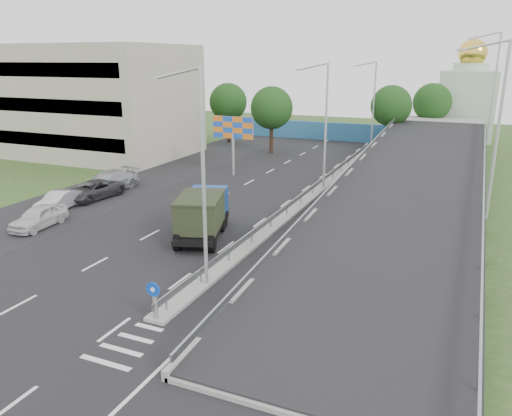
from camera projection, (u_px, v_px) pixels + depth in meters
The scene contains 23 objects.
ground at pixel (123, 349), 18.89m from camera, with size 160.00×160.00×0.00m, color #2D4C1E.
road_surface at pixel (259, 204), 37.60m from camera, with size 26.00×90.00×0.04m, color black.
parking_strip at pixel (119, 187), 42.57m from camera, with size 8.00×90.00×0.05m, color black.
median at pixel (313, 195), 39.93m from camera, with size 1.00×44.00×0.20m, color gray.
overpass_ramp at pixel (411, 184), 36.59m from camera, with size 10.00×50.00×3.50m.
median_guardrail at pixel (313, 187), 39.74m from camera, with size 0.09×44.00×0.71m.
sign_bollard at pixel (155, 300), 20.50m from camera, with size 0.64×0.23×1.67m.
lamp_post_near at pixel (199, 169), 22.44m from camera, with size 2.74×0.18×10.08m.
lamp_post_mid at pixel (324, 120), 40.00m from camera, with size 2.74×0.18×10.08m.
lamp_post_far at pixel (372, 101), 57.56m from camera, with size 2.74×0.18×10.08m.
beige_building at pixel (83, 100), 56.73m from camera, with size 24.00×14.00×12.00m, color #A3A089.
blue_wall at pixel (347, 132), 65.72m from camera, with size 30.00×0.50×2.40m, color teal.
church at pixel (467, 100), 66.20m from camera, with size 7.00×7.00×13.80m.
billboard at pixel (233, 131), 45.71m from camera, with size 4.00×0.24×5.50m.
tree_left_mid at pixel (272, 108), 56.34m from camera, with size 4.80×4.80×7.60m.
tree_median_far at pixel (391, 106), 58.77m from camera, with size 4.80×4.80×7.60m.
tree_left_far at pixel (228, 102), 63.79m from camera, with size 4.80×4.80×7.60m.
tree_ramp_far at pixel (432, 103), 63.38m from camera, with size 4.80×4.80×7.60m.
dump_truck at pixel (203, 212), 30.43m from camera, with size 4.17×6.76×2.80m.
parked_car_a at pixel (39, 217), 32.31m from camera, with size 1.70×4.24×1.44m, color silver.
parked_car_b at pixel (59, 201), 36.04m from camera, with size 1.45×4.15×1.37m, color #B2B3B8.
parked_car_c at pixel (93, 190), 38.89m from camera, with size 2.35×5.09×1.42m, color #2E2D31.
parked_car_d at pixel (108, 182), 41.06m from camera, with size 2.29×5.63×1.63m, color #9EA2A6.
Camera 1 is at (11.24, -13.15, 10.58)m, focal length 35.00 mm.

